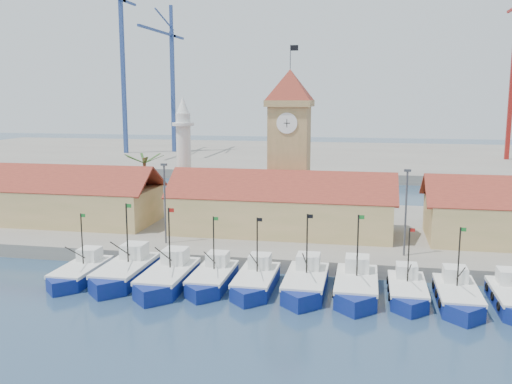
% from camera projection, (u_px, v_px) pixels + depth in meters
% --- Properties ---
extents(ground, '(400.00, 400.00, 0.00)m').
position_uv_depth(ground, '(248.00, 300.00, 50.49)').
color(ground, '#1D3A4F').
rests_on(ground, ground).
extents(quay, '(140.00, 32.00, 1.50)m').
position_uv_depth(quay, '(287.00, 230.00, 73.58)').
color(quay, gray).
rests_on(quay, ground).
extents(terminal, '(240.00, 80.00, 2.00)m').
position_uv_depth(terminal, '(330.00, 157.00, 156.73)').
color(terminal, gray).
rests_on(terminal, ground).
extents(boat_0, '(3.34, 9.16, 6.93)m').
position_uv_depth(boat_0, '(80.00, 274.00, 55.65)').
color(boat_0, navy).
rests_on(boat_0, ground).
extents(boat_1, '(3.86, 10.56, 7.99)m').
position_uv_depth(boat_1, '(124.00, 273.00, 55.43)').
color(boat_1, navy).
rests_on(boat_1, ground).
extents(boat_2, '(3.82, 10.46, 7.91)m').
position_uv_depth(boat_2, '(167.00, 279.00, 53.68)').
color(boat_2, navy).
rests_on(boat_2, ground).
extents(boat_3, '(3.38, 9.26, 7.01)m').
position_uv_depth(boat_3, '(212.00, 279.00, 53.88)').
color(boat_3, navy).
rests_on(boat_3, ground).
extents(boat_4, '(3.43, 9.39, 7.11)m').
position_uv_depth(boat_4, '(255.00, 282.00, 53.02)').
color(boat_4, navy).
rests_on(boat_4, ground).
extents(boat_5, '(3.68, 10.08, 7.63)m').
position_uv_depth(boat_5, '(305.00, 285.00, 52.22)').
color(boat_5, navy).
rests_on(boat_5, ground).
extents(boat_6, '(3.75, 10.26, 7.76)m').
position_uv_depth(boat_6, '(356.00, 288.00, 51.29)').
color(boat_6, navy).
rests_on(boat_6, ground).
extents(boat_7, '(3.24, 8.87, 6.71)m').
position_uv_depth(boat_7, '(408.00, 292.00, 50.49)').
color(boat_7, navy).
rests_on(boat_7, ground).
extents(boat_8, '(3.45, 9.46, 7.16)m').
position_uv_depth(boat_8, '(458.00, 298.00, 48.97)').
color(boat_8, navy).
rests_on(boat_8, ground).
extents(hall_left, '(31.20, 10.13, 7.61)m').
position_uv_depth(hall_left, '(43.00, 202.00, 75.24)').
color(hall_left, tan).
rests_on(hall_left, quay).
extents(hall_center, '(27.04, 10.13, 7.61)m').
position_uv_depth(hall_center, '(282.00, 212.00, 69.17)').
color(hall_center, tan).
rests_on(hall_center, quay).
extents(clock_tower, '(5.80, 5.80, 22.70)m').
position_uv_depth(clock_tower, '(289.00, 142.00, 73.63)').
color(clock_tower, tan).
rests_on(clock_tower, quay).
extents(minaret, '(3.00, 3.00, 16.30)m').
position_uv_depth(minaret, '(184.00, 155.00, 78.79)').
color(minaret, silver).
rests_on(minaret, quay).
extents(palm_tree, '(5.60, 5.03, 8.39)m').
position_uv_depth(palm_tree, '(145.00, 181.00, 78.39)').
color(palm_tree, brown).
rests_on(palm_tree, quay).
extents(lamp_posts, '(80.70, 0.25, 9.03)m').
position_uv_depth(lamp_posts, '(276.00, 204.00, 60.92)').
color(lamp_posts, '#3F3F44').
rests_on(lamp_posts, quay).
extents(crane_blue_far, '(1.00, 37.02, 49.28)m').
position_uv_depth(crane_blue_far, '(119.00, 51.00, 153.11)').
color(crane_blue_far, navy).
rests_on(crane_blue_far, terminal).
extents(crane_blue_near, '(1.00, 33.56, 40.31)m').
position_uv_depth(crane_blue_near, '(171.00, 71.00, 157.74)').
color(crane_blue_near, navy).
rests_on(crane_blue_near, terminal).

